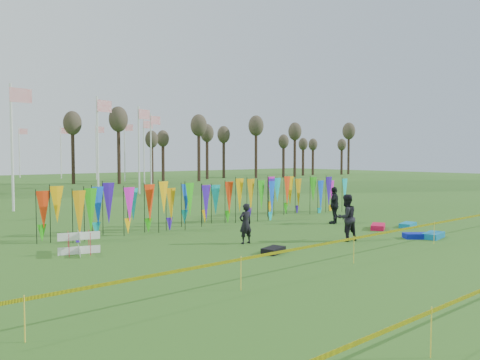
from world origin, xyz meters
TOP-DOWN VIEW (x-y plane):
  - ground at (0.00, 0.00)m, footprint 160.00×160.00m
  - banner_row at (0.28, 8.20)m, footprint 18.64×0.64m
  - caution_tape_near at (-0.22, -1.50)m, footprint 26.00×0.02m
  - tree_line at (32.00, 44.00)m, footprint 53.92×1.92m
  - box_kite at (-8.40, 5.57)m, footprint 0.73×0.73m
  - person_left at (-2.54, 3.35)m, footprint 0.61×0.46m
  - person_mid at (1.04, 1.16)m, footprint 1.03×0.75m
  - person_right at (4.54, 4.60)m, footprint 1.27×1.01m
  - kite_bag_turquoise at (4.40, -0.83)m, footprint 1.28×0.80m
  - kite_bag_blue at (3.79, -0.41)m, footprint 1.19×1.09m
  - kite_bag_red at (4.71, 2.10)m, footprint 1.41×1.15m
  - kite_bag_black at (-2.96, 1.31)m, footprint 1.04×0.78m
  - kite_bag_teal at (6.38, 1.52)m, footprint 1.21×0.77m

SIDE VIEW (x-z plane):
  - ground at x=0.00m, z-range 0.00..0.00m
  - kite_bag_teal at x=6.38m, z-range 0.00..0.21m
  - kite_bag_black at x=-2.96m, z-range 0.00..0.21m
  - kite_bag_blue at x=3.79m, z-range 0.00..0.22m
  - kite_bag_red at x=4.71m, z-range 0.00..0.24m
  - kite_bag_turquoise at x=4.40m, z-range 0.00..0.24m
  - box_kite at x=-8.40m, z-range 0.00..0.81m
  - caution_tape_near at x=-0.22m, z-range 0.33..1.23m
  - person_left at x=-2.54m, z-range 0.00..1.61m
  - person_right at x=4.54m, z-range 0.00..1.90m
  - person_mid at x=1.04m, z-range 0.00..1.92m
  - banner_row at x=0.28m, z-range 0.20..2.35m
  - tree_line at x=32.00m, z-range 2.25..10.09m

